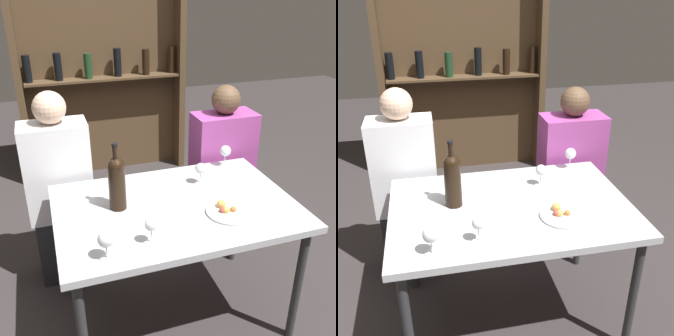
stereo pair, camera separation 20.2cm
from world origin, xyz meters
TOP-DOWN VIEW (x-y plane):
  - ground_plane at (0.00, 0.00)m, footprint 10.00×10.00m
  - dining_table at (0.00, 0.00)m, footprint 1.20×0.82m
  - wine_rack_wall at (0.00, 2.02)m, footprint 1.53×0.21m
  - wine_bottle at (-0.28, 0.06)m, footprint 0.08×0.08m
  - wine_glass_0 at (0.44, 0.34)m, footprint 0.07×0.07m
  - wine_glass_1 at (-0.41, -0.31)m, footprint 0.07×0.07m
  - wine_glass_2 at (0.21, 0.18)m, footprint 0.06×0.06m
  - wine_glass_3 at (-0.20, -0.26)m, footprint 0.06×0.06m
  - food_plate_0 at (0.22, -0.15)m, footprint 0.24×0.24m
  - seated_person_left at (-0.54, 0.57)m, footprint 0.38×0.22m
  - seated_person_right at (0.53, 0.57)m, footprint 0.41×0.22m

SIDE VIEW (x-z plane):
  - ground_plane at x=0.00m, z-range 0.00..0.00m
  - seated_person_right at x=0.53m, z-range -0.04..1.13m
  - seated_person_left at x=-0.54m, z-range -0.04..1.19m
  - dining_table at x=0.00m, z-range 0.30..1.04m
  - food_plate_0 at x=0.22m, z-range 0.72..0.77m
  - wine_glass_2 at x=0.21m, z-range 0.76..0.88m
  - wine_glass_3 at x=-0.20m, z-range 0.76..0.88m
  - wine_glass_1 at x=-0.41m, z-range 0.76..0.89m
  - wine_glass_0 at x=0.44m, z-range 0.76..0.89m
  - wine_bottle at x=-0.28m, z-range 0.71..1.06m
  - wine_rack_wall at x=0.00m, z-range 0.02..2.35m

